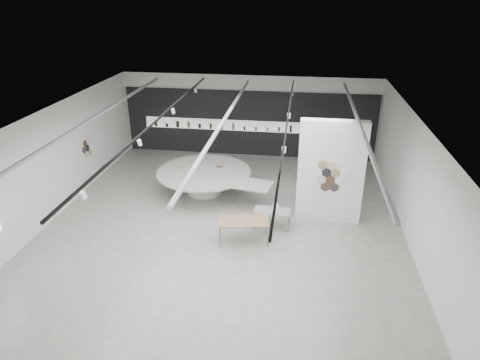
# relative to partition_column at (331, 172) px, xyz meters

# --- Properties ---
(room) EXTENTS (12.02, 14.02, 3.82)m
(room) POSITION_rel_partition_column_xyz_m (-3.59, -1.00, 0.27)
(room) COLOR #A1A098
(room) RESTS_ON ground
(back_wall_display) EXTENTS (11.80, 0.27, 3.10)m
(back_wall_display) POSITION_rel_partition_column_xyz_m (-3.58, 5.94, -0.26)
(back_wall_display) COLOR black
(back_wall_display) RESTS_ON ground
(partition_column) EXTENTS (2.20, 0.38, 3.60)m
(partition_column) POSITION_rel_partition_column_xyz_m (0.00, 0.00, 0.00)
(partition_column) COLOR white
(partition_column) RESTS_ON ground
(display_island) EXTENTS (4.95, 4.31, 0.94)m
(display_island) POSITION_rel_partition_column_xyz_m (-4.63, 1.45, -1.19)
(display_island) COLOR white
(display_island) RESTS_ON ground
(sample_table_wood) EXTENTS (1.67, 1.03, 0.73)m
(sample_table_wood) POSITION_rel_partition_column_xyz_m (-2.70, -1.79, -1.12)
(sample_table_wood) COLOR #A37554
(sample_table_wood) RESTS_ON ground
(sample_table_stone) EXTENTS (1.25, 0.68, 0.63)m
(sample_table_stone) POSITION_rel_partition_column_xyz_m (-1.86, -0.79, -1.23)
(sample_table_stone) COLOR gray
(sample_table_stone) RESTS_ON ground
(kitchen_counter) EXTENTS (1.62, 0.74, 1.25)m
(kitchen_counter) POSITION_rel_partition_column_xyz_m (-0.18, 5.55, -1.35)
(kitchen_counter) COLOR white
(kitchen_counter) RESTS_ON ground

